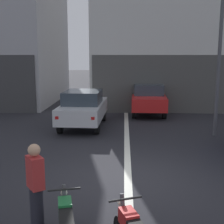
{
  "coord_description": "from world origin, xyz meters",
  "views": [
    {
      "loc": [
        -0.12,
        -7.68,
        3.18
      ],
      "look_at": [
        -0.5,
        2.0,
        1.4
      ],
      "focal_mm": 49.54,
      "sensor_mm": 36.0,
      "label": 1
    }
  ],
  "objects": [
    {
      "name": "car_silver_crossing_near",
      "position": [
        -1.94,
        5.9,
        0.89
      ],
      "size": [
        1.91,
        4.16,
        1.64
      ],
      "color": "black",
      "rests_on": "ground"
    },
    {
      "name": "building_mid_block",
      "position": [
        1.97,
        13.79,
        5.83
      ],
      "size": [
        8.04,
        8.83,
        11.68
      ],
      "color": "silver",
      "rests_on": "ground"
    },
    {
      "name": "ground_plane",
      "position": [
        0.0,
        0.0,
        0.0
      ],
      "size": [
        120.0,
        120.0,
        0.0
      ],
      "primitive_type": "plane",
      "color": "#232328"
    },
    {
      "name": "person_by_motorcycles",
      "position": [
        -1.68,
        -2.58,
        0.86
      ],
      "size": [
        0.39,
        0.42,
        1.67
      ],
      "color": "#23232D",
      "rests_on": "ground"
    },
    {
      "name": "lane_centre_line",
      "position": [
        0.0,
        6.0,
        0.0
      ],
      "size": [
        0.2,
        18.0,
        0.01
      ],
      "primitive_type": "cube",
      "color": "silver",
      "rests_on": "ground"
    },
    {
      "name": "car_red_down_street",
      "position": [
        1.22,
        9.18,
        0.89
      ],
      "size": [
        1.94,
        4.18,
        1.64
      ],
      "color": "black",
      "rests_on": "ground"
    },
    {
      "name": "street_lamp",
      "position": [
        3.54,
        4.54,
        4.4
      ],
      "size": [
        0.36,
        0.36,
        7.3
      ],
      "color": "#47474C",
      "rests_on": "ground"
    }
  ]
}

